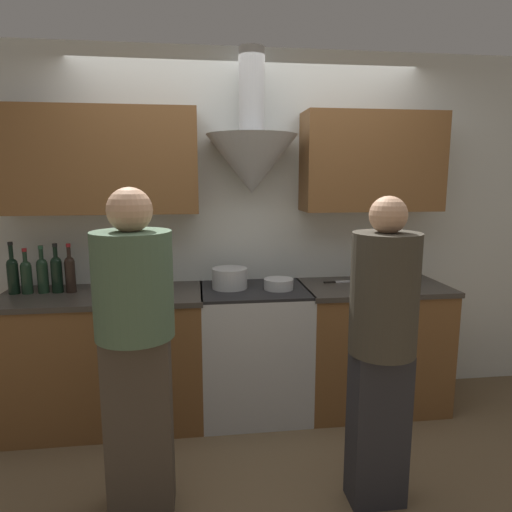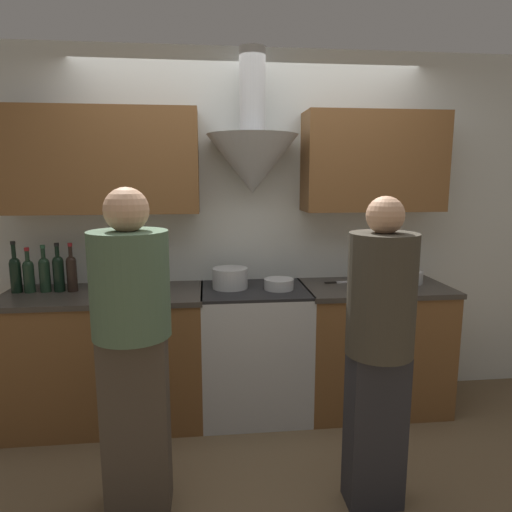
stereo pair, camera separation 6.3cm
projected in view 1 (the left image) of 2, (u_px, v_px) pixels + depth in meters
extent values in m
plane|color=brown|center=(260.00, 433.00, 3.06)|extent=(12.00, 12.00, 0.00)
cube|color=silver|center=(249.00, 230.00, 3.45)|extent=(8.40, 0.06, 2.60)
cone|color=#B7BABC|center=(252.00, 164.00, 3.17)|extent=(0.64, 0.64, 0.40)
cylinder|color=#B7BABC|center=(252.00, 91.00, 3.09)|extent=(0.18, 0.18, 0.57)
cube|color=brown|center=(99.00, 161.00, 3.06)|extent=(1.32, 0.32, 0.70)
cube|color=brown|center=(372.00, 162.00, 3.30)|extent=(1.01, 0.32, 0.70)
cube|color=brown|center=(106.00, 361.00, 3.15)|extent=(1.32, 0.60, 0.89)
cube|color=#38332D|center=(102.00, 296.00, 3.07)|extent=(1.34, 0.62, 0.03)
cube|color=brown|center=(371.00, 347.00, 3.39)|extent=(1.01, 0.60, 0.89)
cube|color=#38332D|center=(374.00, 287.00, 3.31)|extent=(1.03, 0.62, 0.03)
cube|color=#B7BABC|center=(254.00, 352.00, 3.28)|extent=(0.75, 0.60, 0.90)
cube|color=black|center=(260.00, 374.00, 3.00)|extent=(0.52, 0.01, 0.41)
cube|color=black|center=(254.00, 290.00, 3.20)|extent=(0.75, 0.60, 0.02)
cube|color=#B7BABC|center=(250.00, 289.00, 3.47)|extent=(0.75, 0.06, 0.10)
cylinder|color=black|center=(13.00, 279.00, 3.04)|extent=(0.07, 0.07, 0.20)
sphere|color=black|center=(12.00, 264.00, 3.03)|extent=(0.07, 0.07, 0.07)
cylinder|color=black|center=(11.00, 253.00, 3.01)|extent=(0.03, 0.03, 0.11)
cylinder|color=black|center=(10.00, 244.00, 3.00)|extent=(0.03, 0.03, 0.02)
cylinder|color=black|center=(27.00, 280.00, 3.05)|extent=(0.07, 0.07, 0.19)
sphere|color=black|center=(26.00, 266.00, 3.03)|extent=(0.07, 0.07, 0.07)
cylinder|color=black|center=(25.00, 258.00, 3.02)|extent=(0.03, 0.03, 0.08)
cylinder|color=maroon|center=(24.00, 250.00, 3.01)|extent=(0.03, 0.03, 0.02)
cylinder|color=black|center=(43.00, 278.00, 3.07)|extent=(0.07, 0.07, 0.20)
sphere|color=black|center=(42.00, 264.00, 3.05)|extent=(0.07, 0.07, 0.07)
cylinder|color=black|center=(41.00, 255.00, 3.04)|extent=(0.03, 0.03, 0.08)
cylinder|color=#234C33|center=(40.00, 247.00, 3.03)|extent=(0.03, 0.03, 0.02)
cylinder|color=black|center=(57.00, 277.00, 3.08)|extent=(0.07, 0.07, 0.21)
sphere|color=black|center=(56.00, 262.00, 3.06)|extent=(0.07, 0.07, 0.07)
cylinder|color=black|center=(55.00, 253.00, 3.05)|extent=(0.03, 0.03, 0.09)
cylinder|color=black|center=(55.00, 245.00, 3.04)|extent=(0.03, 0.03, 0.02)
cylinder|color=black|center=(70.00, 277.00, 3.08)|extent=(0.07, 0.07, 0.21)
sphere|color=black|center=(69.00, 262.00, 3.06)|extent=(0.07, 0.07, 0.07)
cylinder|color=black|center=(69.00, 253.00, 3.05)|extent=(0.03, 0.03, 0.08)
cylinder|color=maroon|center=(68.00, 245.00, 3.04)|extent=(0.03, 0.03, 0.02)
cylinder|color=#B7BABC|center=(230.00, 278.00, 3.20)|extent=(0.25, 0.25, 0.14)
cylinder|color=#B7BABC|center=(279.00, 284.00, 3.18)|extent=(0.21, 0.21, 0.07)
sphere|color=orange|center=(371.00, 277.00, 3.36)|extent=(0.09, 0.09, 0.09)
cylinder|color=#B7BABC|center=(407.00, 276.00, 3.39)|extent=(0.19, 0.19, 0.09)
cube|color=silver|center=(344.00, 281.00, 3.40)|extent=(0.15, 0.05, 0.01)
cube|color=black|center=(330.00, 282.00, 3.37)|extent=(0.09, 0.03, 0.01)
cube|color=#473D33|center=(140.00, 424.00, 2.30)|extent=(0.32, 0.21, 0.93)
cylinder|color=#4C664C|center=(133.00, 285.00, 2.17)|extent=(0.38, 0.38, 0.51)
sphere|color=tan|center=(130.00, 210.00, 2.11)|extent=(0.21, 0.21, 0.21)
cube|color=#28282D|center=(378.00, 428.00, 2.36)|extent=(0.28, 0.18, 0.83)
cylinder|color=#3D382D|center=(384.00, 294.00, 2.24)|extent=(0.33, 0.33, 0.61)
sphere|color=tan|center=(388.00, 215.00, 2.17)|extent=(0.18, 0.18, 0.18)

